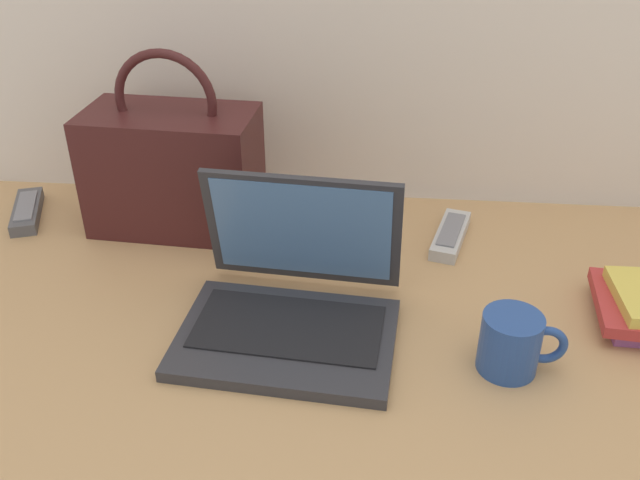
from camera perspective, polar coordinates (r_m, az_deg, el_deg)
The scene contains 6 objects.
desk at distance 1.09m, azimuth 2.12°, elevation -6.20°, with size 1.60×0.76×0.03m.
laptop at distance 1.02m, azimuth -2.31°, elevation -4.92°, with size 0.33×0.29×0.21m.
coffee_mug at distance 0.98m, azimuth 15.58°, elevation -8.14°, with size 0.12×0.08×0.09m.
remote_control_near at distance 1.26m, azimuth 10.72°, elevation 0.41°, with size 0.09×0.17×0.02m.
remote_control_far at distance 1.43m, azimuth -23.03°, elevation 2.22°, with size 0.10×0.17×0.02m.
handbag at distance 1.27m, azimuth -12.00°, elevation 5.86°, with size 0.31×0.18×0.33m.
Camera 1 is at (0.04, -0.87, 0.67)m, focal length 38.77 mm.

